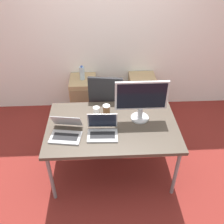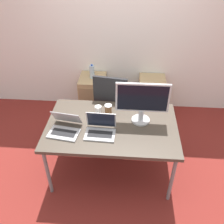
{
  "view_description": "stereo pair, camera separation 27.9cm",
  "coord_description": "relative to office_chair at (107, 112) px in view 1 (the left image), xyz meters",
  "views": [
    {
      "loc": [
        -0.11,
        -2.19,
        2.55
      ],
      "look_at": [
        0.0,
        0.05,
        0.88
      ],
      "focal_mm": 40.0,
      "sensor_mm": 36.0,
      "label": 1
    },
    {
      "loc": [
        0.17,
        -2.19,
        2.55
      ],
      "look_at": [
        0.0,
        0.05,
        0.88
      ],
      "focal_mm": 40.0,
      "sensor_mm": 36.0,
      "label": 2
    }
  ],
  "objects": [
    {
      "name": "water_bottle",
      "position": [
        -0.37,
        0.52,
        0.36
      ],
      "size": [
        0.08,
        0.08,
        0.23
      ],
      "color": "silver",
      "rests_on": "cabinet_left"
    },
    {
      "name": "desk",
      "position": [
        0.03,
        -0.72,
        0.3
      ],
      "size": [
        1.5,
        0.95,
        0.73
      ],
      "color": "#473D33",
      "rests_on": "ground_plane"
    },
    {
      "name": "coffee_cup_white",
      "position": [
        -0.14,
        -0.51,
        0.39
      ],
      "size": [
        0.08,
        0.08,
        0.1
      ],
      "color": "white",
      "rests_on": "desk"
    },
    {
      "name": "cabinet_right",
      "position": [
        0.58,
        0.52,
        -0.06
      ],
      "size": [
        0.41,
        0.46,
        0.64
      ],
      "color": "tan",
      "rests_on": "ground_plane"
    },
    {
      "name": "cabinet_left",
      "position": [
        -0.37,
        0.52,
        -0.06
      ],
      "size": [
        0.41,
        0.46,
        0.64
      ],
      "color": "tan",
      "rests_on": "ground_plane"
    },
    {
      "name": "wall_back",
      "position": [
        0.03,
        0.78,
        0.92
      ],
      "size": [
        10.0,
        0.05,
        2.6
      ],
      "color": "white",
      "rests_on": "ground_plane"
    },
    {
      "name": "laptop_right",
      "position": [
        -0.47,
        -0.86,
        0.39
      ],
      "size": [
        0.36,
        0.36,
        0.21
      ],
      "color": "#ADADB2",
      "rests_on": "desk"
    },
    {
      "name": "monitor",
      "position": [
        0.36,
        -0.61,
        0.62
      ],
      "size": [
        0.59,
        0.21,
        0.5
      ],
      "color": "#B7B7BC",
      "rests_on": "desk"
    },
    {
      "name": "ground_plane",
      "position": [
        0.03,
        -0.72,
        -0.38
      ],
      "size": [
        14.0,
        14.0,
        0.0
      ],
      "primitive_type": "plane",
      "color": "maroon"
    },
    {
      "name": "laptop_left",
      "position": [
        -0.08,
        -0.86,
        0.39
      ],
      "size": [
        0.33,
        0.26,
        0.23
      ],
      "color": "#ADADB2",
      "rests_on": "desk"
    },
    {
      "name": "office_chair",
      "position": [
        0.0,
        0.0,
        0.0
      ],
      "size": [
        0.56,
        0.59,
        1.05
      ],
      "color": "#232326",
      "rests_on": "ground_plane"
    },
    {
      "name": "coffee_cup_brown",
      "position": [
        -0.02,
        -0.5,
        0.4
      ],
      "size": [
        0.09,
        0.09,
        0.12
      ],
      "color": "brown",
      "rests_on": "desk"
    }
  ]
}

